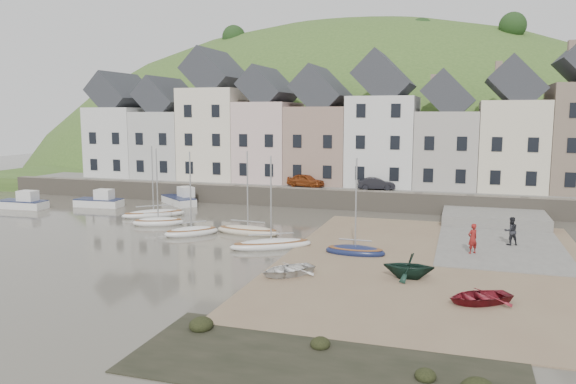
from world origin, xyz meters
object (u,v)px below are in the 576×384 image
(rowboat_green, at_px, (409,266))
(person_red, at_px, (473,239))
(rowboat_red, at_px, (479,297))
(sailboat_0, at_px, (154,214))
(person_dark, at_px, (511,231))
(car_right, at_px, (376,184))
(rowboat_white, at_px, (287,270))
(car_left, at_px, (306,180))

(rowboat_green, xyz_separation_m, person_red, (3.31, 6.45, 0.31))
(rowboat_green, xyz_separation_m, rowboat_red, (3.50, -3.03, -0.38))
(sailboat_0, xyz_separation_m, rowboat_green, (22.77, -12.11, 0.50))
(person_dark, xyz_separation_m, car_right, (-11.07, 13.69, 1.12))
(rowboat_white, xyz_separation_m, car_right, (1.08, 24.74, 1.80))
(rowboat_green, relative_size, car_right, 0.75)
(rowboat_green, distance_m, car_right, 23.96)
(rowboat_green, height_order, person_red, person_red)
(sailboat_0, height_order, person_dark, sailboat_0)
(rowboat_white, distance_m, person_dark, 16.43)
(car_right, bearing_deg, rowboat_red, -174.67)
(rowboat_white, bearing_deg, person_dark, 83.93)
(rowboat_green, bearing_deg, person_dark, 146.23)
(person_red, height_order, person_dark, person_red)
(rowboat_red, xyz_separation_m, car_left, (-15.81, 26.35, 1.87))
(person_dark, bearing_deg, sailboat_0, -26.92)
(sailboat_0, relative_size, rowboat_green, 2.37)
(rowboat_white, xyz_separation_m, rowboat_red, (9.88, -1.61, -0.00))
(sailboat_0, height_order, rowboat_white, sailboat_0)
(rowboat_green, xyz_separation_m, car_left, (-12.30, 23.32, 1.49))
(person_dark, xyz_separation_m, car_left, (-18.08, 13.69, 1.18))
(person_red, xyz_separation_m, person_dark, (2.46, 3.17, -0.00))
(person_red, height_order, car_right, car_right)
(car_left, bearing_deg, rowboat_red, -134.14)
(sailboat_0, relative_size, rowboat_red, 2.05)
(sailboat_0, distance_m, rowboat_green, 25.79)
(sailboat_0, bearing_deg, rowboat_red, -29.96)
(rowboat_green, relative_size, person_dark, 1.41)
(sailboat_0, xyz_separation_m, rowboat_white, (16.39, -13.53, 0.12))
(car_right, bearing_deg, person_red, -166.10)
(rowboat_white, height_order, car_right, car_right)
(person_red, bearing_deg, car_right, -104.05)
(person_red, bearing_deg, rowboat_green, 21.78)
(rowboat_white, bearing_deg, rowboat_green, 54.21)
(sailboat_0, relative_size, car_left, 1.66)
(car_left, bearing_deg, person_red, -122.30)
(person_dark, bearing_deg, person_red, 30.22)
(sailboat_0, relative_size, person_red, 3.32)
(rowboat_white, bearing_deg, car_left, 145.14)
(rowboat_red, relative_size, car_right, 0.87)
(rowboat_white, relative_size, car_left, 0.82)
(sailboat_0, xyz_separation_m, car_left, (10.46, 11.21, 1.99))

